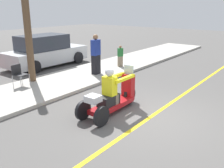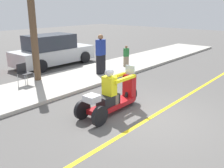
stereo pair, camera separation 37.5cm
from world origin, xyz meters
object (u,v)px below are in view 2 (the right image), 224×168
object	(u,v)px
motorcycle_trike	(112,97)
spectator_by_tree	(126,56)
parked_car_lot_left	(53,51)
tree_trunk	(34,37)
folding_chair_set_back	(24,72)
spectator_mid_group	(101,55)

from	to	relation	value
motorcycle_trike	spectator_by_tree	bearing A→B (deg)	33.11
motorcycle_trike	parked_car_lot_left	bearing A→B (deg)	67.01
spectator_by_tree	tree_trunk	distance (m)	4.74
motorcycle_trike	folding_chair_set_back	world-z (taller)	motorcycle_trike
spectator_mid_group	folding_chair_set_back	bearing A→B (deg)	159.21
parked_car_lot_left	tree_trunk	bearing A→B (deg)	-138.30
motorcycle_trike	spectator_by_tree	xyz separation A→B (m)	(4.72, 3.08, 0.15)
tree_trunk	motorcycle_trike	bearing A→B (deg)	-94.53
spectator_mid_group	spectator_by_tree	size ratio (longest dim) A/B	1.66
motorcycle_trike	spectator_mid_group	xyz separation A→B (m)	(2.82, 3.08, 0.49)
motorcycle_trike	spectator_mid_group	bearing A→B (deg)	47.51
spectator_mid_group	folding_chair_set_back	size ratio (longest dim) A/B	2.18
motorcycle_trike	spectator_by_tree	distance (m)	5.63
folding_chair_set_back	tree_trunk	distance (m)	1.47
spectator_by_tree	tree_trunk	world-z (taller)	tree_trunk
spectator_mid_group	parked_car_lot_left	distance (m)	3.55
spectator_by_tree	folding_chair_set_back	distance (m)	5.20
spectator_by_tree	tree_trunk	bearing A→B (deg)	162.73
spectator_mid_group	tree_trunk	world-z (taller)	tree_trunk
folding_chair_set_back	parked_car_lot_left	size ratio (longest dim) A/B	0.18
spectator_mid_group	parked_car_lot_left	bearing A→B (deg)	90.14
tree_trunk	spectator_mid_group	bearing A→B (deg)	-28.77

